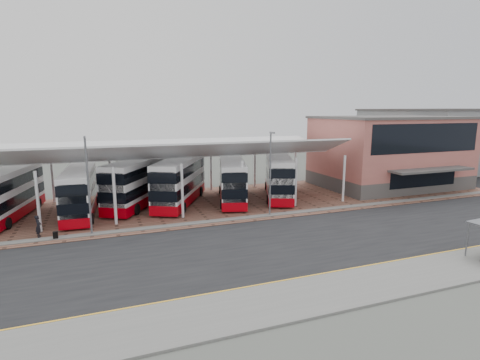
# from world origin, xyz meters

# --- Properties ---
(ground) EXTENTS (140.00, 140.00, 0.00)m
(ground) POSITION_xyz_m (0.00, 0.00, 0.00)
(ground) COLOR #494D47
(road) EXTENTS (120.00, 14.00, 0.02)m
(road) POSITION_xyz_m (0.00, -1.00, 0.01)
(road) COLOR black
(road) RESTS_ON ground
(forecourt) EXTENTS (72.00, 16.00, 0.06)m
(forecourt) POSITION_xyz_m (2.00, 13.00, 0.03)
(forecourt) COLOR brown
(forecourt) RESTS_ON ground
(sidewalk) EXTENTS (120.00, 4.00, 0.14)m
(sidewalk) POSITION_xyz_m (0.00, -9.00, 0.07)
(sidewalk) COLOR slate
(sidewalk) RESTS_ON ground
(north_kerb) EXTENTS (120.00, 0.80, 0.14)m
(north_kerb) POSITION_xyz_m (0.00, 6.20, 0.07)
(north_kerb) COLOR slate
(north_kerb) RESTS_ON ground
(yellow_line_near) EXTENTS (120.00, 0.12, 0.01)m
(yellow_line_near) POSITION_xyz_m (0.00, -7.00, 0.03)
(yellow_line_near) COLOR yellow
(yellow_line_near) RESTS_ON road
(yellow_line_far) EXTENTS (120.00, 0.12, 0.01)m
(yellow_line_far) POSITION_xyz_m (0.00, -6.70, 0.03)
(yellow_line_far) COLOR yellow
(yellow_line_far) RESTS_ON road
(canopy) EXTENTS (37.00, 11.63, 7.07)m
(canopy) POSITION_xyz_m (-6.00, 13.94, 5.80)
(canopy) COLOR silver
(canopy) RESTS_ON ground
(terminal) EXTENTS (18.40, 14.40, 9.25)m
(terminal) POSITION_xyz_m (23.00, 13.92, 4.66)
(terminal) COLOR #4D4A48
(terminal) RESTS_ON ground
(warehouse) EXTENTS (30.50, 20.50, 10.25)m
(warehouse) POSITION_xyz_m (48.00, 24.00, 5.15)
(warehouse) COLOR gray
(warehouse) RESTS_ON ground
(lamp_west) EXTENTS (0.16, 0.90, 8.07)m
(lamp_west) POSITION_xyz_m (-14.00, 6.27, 4.36)
(lamp_west) COLOR slate
(lamp_west) RESTS_ON ground
(lamp_east) EXTENTS (0.16, 0.90, 8.07)m
(lamp_east) POSITION_xyz_m (2.00, 6.27, 4.36)
(lamp_east) COLOR slate
(lamp_east) RESTS_ON ground
(bus_0) EXTENTS (4.77, 11.48, 4.61)m
(bus_0) POSITION_xyz_m (-21.21, 13.98, 2.35)
(bus_0) COLOR white
(bus_0) RESTS_ON forecourt
(bus_1) EXTENTS (3.16, 10.88, 4.43)m
(bus_1) POSITION_xyz_m (-15.03, 12.88, 2.26)
(bus_1) COLOR white
(bus_1) RESTS_ON forecourt
(bus_2) EXTENTS (8.35, 11.70, 4.92)m
(bus_2) POSITION_xyz_m (-9.27, 14.89, 2.50)
(bus_2) COLOR white
(bus_2) RESTS_ON forecourt
(bus_3) EXTENTS (7.94, 11.82, 4.90)m
(bus_3) POSITION_xyz_m (-5.07, 13.96, 2.50)
(bus_3) COLOR white
(bus_3) RESTS_ON forecourt
(bus_4) EXTENTS (5.60, 11.31, 4.55)m
(bus_4) POSITION_xyz_m (0.59, 13.20, 2.32)
(bus_4) COLOR white
(bus_4) RESTS_ON forecourt
(bus_5) EXTENTS (6.91, 11.59, 4.73)m
(bus_5) POSITION_xyz_m (6.27, 13.06, 2.41)
(bus_5) COLOR white
(bus_5) RESTS_ON forecourt
(pedestrian) EXTENTS (0.47, 0.68, 1.79)m
(pedestrian) POSITION_xyz_m (-17.92, 7.01, 0.96)
(pedestrian) COLOR black
(pedestrian) RESTS_ON forecourt
(suitcase) EXTENTS (0.36, 0.26, 0.62)m
(suitcase) POSITION_xyz_m (-16.65, 6.00, 0.37)
(suitcase) COLOR black
(suitcase) RESTS_ON forecourt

